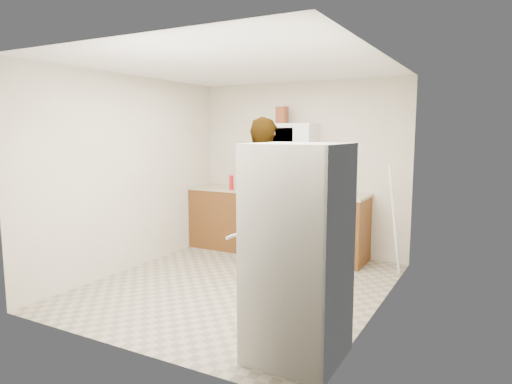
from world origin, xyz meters
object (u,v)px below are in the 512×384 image
Objects in this scene: microwave at (289,137)px; saucepan at (275,184)px; gas_range at (285,222)px; kettle at (339,188)px; person at (264,194)px; fridge at (298,253)px.

microwave is 0.73m from saucepan.
gas_range is 1.22m from microwave.
gas_range reaches higher than saucepan.
microwave is 1.03m from kettle.
person is at bearing -87.17° from gas_range.
person is 2.39m from fridge.
person reaches higher than microwave.
fridge is 3.29m from saucepan.
kettle reaches higher than saucepan.
kettle is (-0.60, 2.79, 0.17)m from fridge.
person is at bearing 123.79° from fridge.
microwave is at bearing 156.50° from kettle.
fridge is (1.37, -2.84, -0.85)m from microwave.
saucepan is (-0.24, 0.15, 0.52)m from gas_range.
saucepan is at bearing 174.47° from microwave.
fridge is at bearing -63.15° from gas_range.
person reaches higher than gas_range.
person is 11.90× the size of kettle.
microwave is at bearing 115.60° from fridge.
person reaches higher than saucepan.
gas_range is 0.59m from saucepan.
fridge reaches higher than saucepan.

